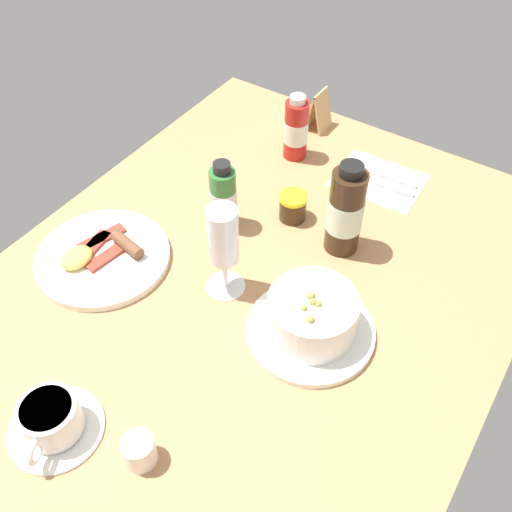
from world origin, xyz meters
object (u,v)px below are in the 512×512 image
object	(u,v)px
coffee_cup	(51,420)
menu_card	(319,110)
creamer_jug	(139,451)
breakfast_plate	(102,256)
cutlery_setting	(377,179)
jam_jar	(293,207)
sauce_bottle_red	(296,129)
sauce_bottle_brown	(345,211)
wine_glass	(223,240)
porridge_bowl	(312,317)
sauce_bottle_green	(223,198)

from	to	relation	value
coffee_cup	menu_card	xyz separation A→B (cm)	(84.68, 5.57, 1.63)
creamer_jug	breakfast_plate	distance (cm)	38.84
cutlery_setting	jam_jar	size ratio (longest dim) A/B	3.29
cutlery_setting	sauce_bottle_red	bearing A→B (deg)	96.80
cutlery_setting	sauce_bottle_brown	bearing A→B (deg)	-172.94
creamer_jug	sauce_bottle_brown	world-z (taller)	sauce_bottle_brown
coffee_cup	wine_glass	distance (cm)	36.10
coffee_cup	sauce_bottle_red	bearing A→B (deg)	3.64
menu_card	wine_glass	bearing A→B (deg)	-168.60
porridge_bowl	creamer_jug	bearing A→B (deg)	164.36
sauce_bottle_brown	menu_card	world-z (taller)	sauce_bottle_brown
wine_glass	breakfast_plate	distance (cm)	25.31
porridge_bowl	coffee_cup	xyz separation A→B (cm)	(-34.33, 21.45, -1.19)
wine_glass	sauce_bottle_brown	distance (cm)	22.98
cutlery_setting	coffee_cup	world-z (taller)	coffee_cup
porridge_bowl	creamer_jug	xyz separation A→B (cm)	(-30.93, 8.66, -1.64)
sauce_bottle_brown	sauce_bottle_green	xyz separation A→B (cm)	(-6.91, 21.06, -2.03)
coffee_cup	cutlery_setting	bearing A→B (deg)	-10.35
sauce_bottle_brown	porridge_bowl	bearing A→B (deg)	-165.60
jam_jar	breakfast_plate	world-z (taller)	jam_jar
jam_jar	menu_card	size ratio (longest dim) A/B	0.60
creamer_jug	sauce_bottle_red	size ratio (longest dim) A/B	0.38
porridge_bowl	wine_glass	distance (cm)	18.44
porridge_bowl	menu_card	xyz separation A→B (cm)	(50.35, 27.02, 0.44)
coffee_cup	creamer_jug	size ratio (longest dim) A/B	2.45
cutlery_setting	coffee_cup	bearing A→B (deg)	169.65
cutlery_setting	sauce_bottle_brown	size ratio (longest dim) A/B	0.97
porridge_bowl	sauce_bottle_green	xyz separation A→B (cm)	(13.08, 26.19, 2.40)
porridge_bowl	menu_card	bearing A→B (deg)	28.22
breakfast_plate	wine_glass	bearing A→B (deg)	-72.02
sauce_bottle_red	jam_jar	bearing A→B (deg)	-150.37
wine_glass	cutlery_setting	bearing A→B (deg)	-12.90
coffee_cup	sauce_bottle_brown	bearing A→B (deg)	-16.71
cutlery_setting	sauce_bottle_red	xyz separation A→B (cm)	(-2.19, 18.37, 6.34)
creamer_jug	wine_glass	distance (cm)	33.68
porridge_bowl	wine_glass	bearing A→B (deg)	88.34
jam_jar	sauce_bottle_red	world-z (taller)	sauce_bottle_red
porridge_bowl	menu_card	world-z (taller)	same
cutlery_setting	sauce_bottle_brown	xyz separation A→B (cm)	(-20.87, -2.58, 8.26)
jam_jar	sauce_bottle_brown	distance (cm)	12.78
cutlery_setting	sauce_bottle_green	world-z (taller)	sauce_bottle_green
jam_jar	creamer_jug	bearing A→B (deg)	-171.61
cutlery_setting	menu_card	size ratio (longest dim) A/B	1.96
sauce_bottle_brown	coffee_cup	bearing A→B (deg)	163.29
sauce_bottle_brown	jam_jar	bearing A→B (deg)	81.56
coffee_cup	sauce_bottle_red	xyz separation A→B (cm)	(73.00, 4.64, 3.70)
coffee_cup	sauce_bottle_brown	world-z (taller)	sauce_bottle_brown
sauce_bottle_brown	breakfast_plate	distance (cm)	43.69
coffee_cup	sauce_bottle_red	distance (cm)	73.24
cutlery_setting	jam_jar	distance (cm)	21.22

